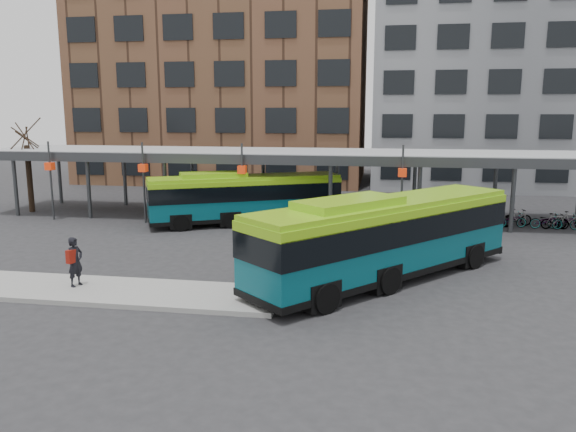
# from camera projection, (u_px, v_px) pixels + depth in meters

# --- Properties ---
(ground) EXTENTS (120.00, 120.00, 0.00)m
(ground) POSITION_uv_depth(u_px,v_px,m) (257.00, 277.00, 22.78)
(ground) COLOR #28282B
(ground) RESTS_ON ground
(boarding_island) EXTENTS (14.00, 3.00, 0.18)m
(boarding_island) POSITION_uv_depth(u_px,v_px,m) (94.00, 290.00, 20.75)
(boarding_island) COLOR gray
(boarding_island) RESTS_ON ground
(canopy) EXTENTS (40.00, 6.53, 4.80)m
(canopy) POSITION_uv_depth(u_px,v_px,m) (301.00, 155.00, 34.53)
(canopy) COLOR #999B9E
(canopy) RESTS_ON ground
(tree) EXTENTS (1.64, 1.64, 5.60)m
(tree) POSITION_uv_depth(u_px,v_px,m) (29.00, 175.00, 36.89)
(tree) COLOR black
(tree) RESTS_ON ground
(building_brick) EXTENTS (26.00, 14.00, 22.00)m
(building_brick) POSITION_uv_depth(u_px,v_px,m) (227.00, 64.00, 53.37)
(building_brick) COLOR brown
(building_brick) RESTS_ON ground
(building_grey) EXTENTS (24.00, 14.00, 20.00)m
(building_grey) POSITION_uv_depth(u_px,v_px,m) (513.00, 71.00, 49.32)
(building_grey) COLOR slate
(building_grey) RESTS_ON ground
(bus_front) EXTENTS (10.38, 11.23, 3.48)m
(bus_front) POSITION_uv_depth(u_px,v_px,m) (385.00, 236.00, 21.99)
(bus_front) COLOR #084D59
(bus_front) RESTS_ON ground
(bus_rear) EXTENTS (11.16, 7.15, 3.11)m
(bus_rear) POSITION_uv_depth(u_px,v_px,m) (245.00, 197.00, 33.17)
(bus_rear) COLOR #084D59
(bus_rear) RESTS_ON ground
(pedestrian) EXTENTS (0.61, 0.77, 1.86)m
(pedestrian) POSITION_uv_depth(u_px,v_px,m) (75.00, 261.00, 20.83)
(pedestrian) COLOR black
(pedestrian) RESTS_ON boarding_island
(bike_rack) EXTENTS (6.24, 1.38, 1.03)m
(bike_rack) POSITION_uv_depth(u_px,v_px,m) (532.00, 220.00, 32.07)
(bike_rack) COLOR slate
(bike_rack) RESTS_ON ground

